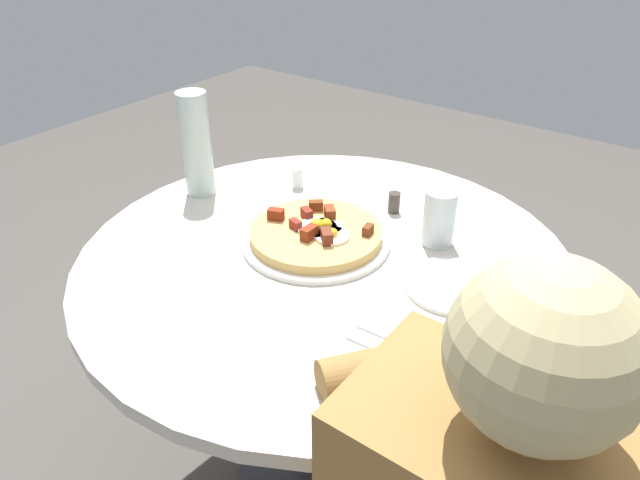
% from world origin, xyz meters
% --- Properties ---
extents(ground_plane, '(6.00, 6.00, 0.00)m').
position_xyz_m(ground_plane, '(0.00, 0.00, 0.00)').
color(ground_plane, '#4C4742').
extents(dining_table, '(1.03, 1.03, 0.74)m').
position_xyz_m(dining_table, '(0.00, 0.00, 0.56)').
color(dining_table, beige).
rests_on(dining_table, ground_plane).
extents(pizza_plate, '(0.32, 0.32, 0.01)m').
position_xyz_m(pizza_plate, '(0.04, -0.02, 0.75)').
color(pizza_plate, white).
rests_on(pizza_plate, dining_table).
extents(breakfast_pizza, '(0.28, 0.28, 0.05)m').
position_xyz_m(breakfast_pizza, '(0.04, -0.02, 0.77)').
color(breakfast_pizza, tan).
rests_on(breakfast_pizza, pizza_plate).
extents(bread_plate, '(0.19, 0.19, 0.01)m').
position_xyz_m(bread_plate, '(-0.27, -0.05, 0.75)').
color(bread_plate, white).
rests_on(bread_plate, dining_table).
extents(napkin, '(0.18, 0.15, 0.00)m').
position_xyz_m(napkin, '(-0.28, 0.17, 0.74)').
color(napkin, white).
rests_on(napkin, dining_table).
extents(fork, '(0.18, 0.02, 0.00)m').
position_xyz_m(fork, '(-0.28, 0.15, 0.75)').
color(fork, silver).
rests_on(fork, napkin).
extents(knife, '(0.18, 0.02, 0.00)m').
position_xyz_m(knife, '(-0.28, 0.19, 0.75)').
color(knife, silver).
rests_on(knife, napkin).
extents(water_glass, '(0.07, 0.07, 0.12)m').
position_xyz_m(water_glass, '(-0.17, -0.18, 0.80)').
color(water_glass, silver).
rests_on(water_glass, dining_table).
extents(water_bottle, '(0.07, 0.07, 0.26)m').
position_xyz_m(water_bottle, '(0.41, -0.05, 0.87)').
color(water_bottle, silver).
rests_on(water_bottle, dining_table).
extents(salt_shaker, '(0.03, 0.03, 0.05)m').
position_xyz_m(salt_shaker, '(0.24, -0.21, 0.77)').
color(salt_shaker, white).
rests_on(salt_shaker, dining_table).
extents(pepper_shaker, '(0.03, 0.03, 0.05)m').
position_xyz_m(pepper_shaker, '(-0.03, -0.24, 0.77)').
color(pepper_shaker, '#3F3833').
rests_on(pepper_shaker, dining_table).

